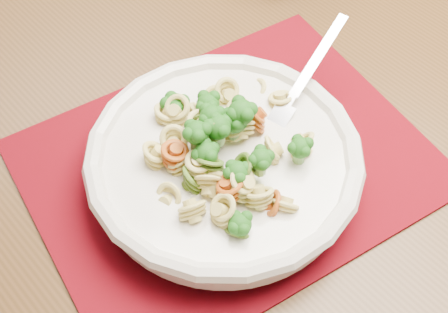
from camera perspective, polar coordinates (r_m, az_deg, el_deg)
name	(u,v)px	position (r m, az deg, el deg)	size (l,w,h in m)	color
dining_table	(164,134)	(0.84, -5.54, 2.09)	(1.55, 1.21, 0.74)	#492D14
placemat	(229,164)	(0.68, 0.46, -0.71)	(0.41, 0.32, 0.00)	#5B030E
pasta_bowl	(224,161)	(0.64, 0.00, -0.45)	(0.29, 0.29, 0.05)	silver
pasta_broccoli_heap	(224,153)	(0.63, 0.00, 0.33)	(0.24, 0.24, 0.06)	#CBBC64
fork	(281,115)	(0.66, 5.25, 3.81)	(0.19, 0.02, 0.01)	silver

